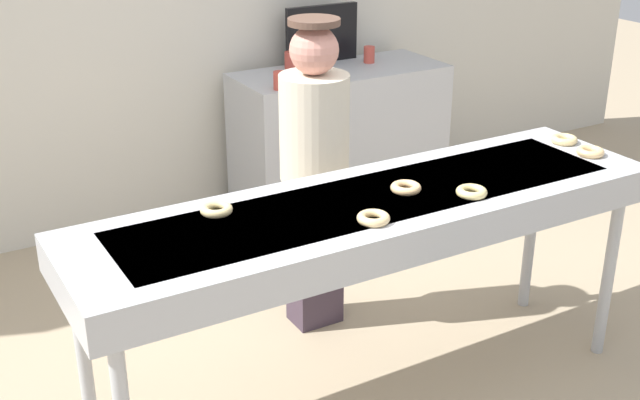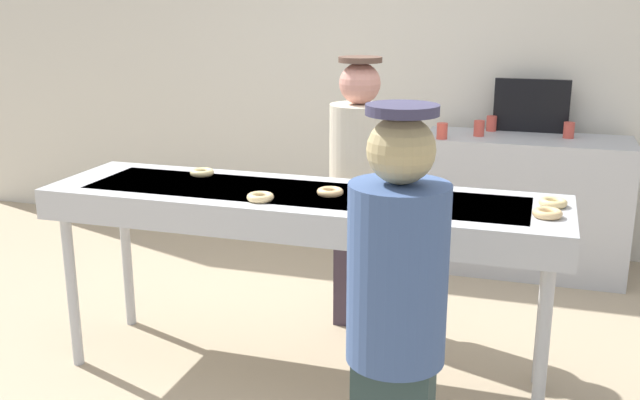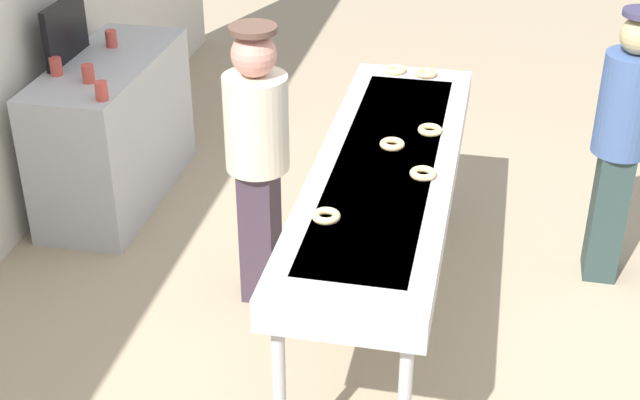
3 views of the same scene
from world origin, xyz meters
The scene contains 15 objects.
ground_plane centered at (0.00, 0.00, 0.00)m, with size 16.00×16.00×0.00m, color tan.
fryer_conveyor centered at (0.00, 0.00, 0.88)m, with size 2.52×0.68×0.96m.
plain_donut_0 centered at (-0.13, -0.19, 0.98)m, with size 0.13×0.13×0.03m, color #F3CE8A.
plain_donut_1 centered at (1.16, 0.11, 0.98)m, with size 0.13×0.13×0.03m, color #EECF88.
plain_donut_2 centered at (1.14, -0.08, 0.98)m, with size 0.13×0.13×0.03m, color #F0C482.
plain_donut_3 centered at (0.15, -0.01, 0.98)m, with size 0.13×0.13×0.03m, color #F9C785.
plain_donut_4 centered at (0.35, -0.18, 0.98)m, with size 0.13×0.13×0.03m, color #ECD483.
plain_donut_5 centered at (-0.61, 0.17, 0.98)m, with size 0.13×0.13×0.03m, color #EAD08B.
worker_baker centered at (0.11, 0.68, 0.88)m, with size 0.33×0.33×1.56m.
prep_counter centered at (1.00, 1.90, 0.47)m, with size 1.39×0.58×0.95m, color #B7BABF.
paper_cup_0 centered at (1.26, 1.96, 1.00)m, with size 0.07×0.07×0.11m, color #CC4C3F.
paper_cup_1 centered at (0.73, 2.09, 1.00)m, with size 0.07×0.07×0.11m, color #CC4C3F.
paper_cup_2 centered at (0.67, 1.86, 1.00)m, with size 0.07×0.07×0.11m, color #CC4C3F.
paper_cup_3 centered at (0.44, 1.67, 1.00)m, with size 0.07×0.07×0.11m, color #CC4C3F.
menu_display centered at (1.00, 2.14, 1.14)m, with size 0.52×0.04×0.37m, color black.
Camera 1 is at (-1.71, -2.53, 2.26)m, focal length 46.13 mm.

